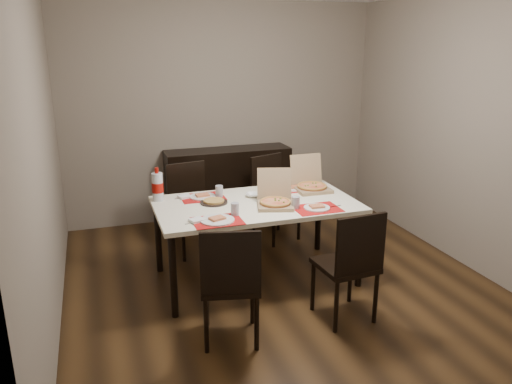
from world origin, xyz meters
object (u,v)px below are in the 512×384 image
dining_table (256,210)px  chair_far_left (190,204)px  sideboard (228,185)px  chair_far_right (272,193)px  pizza_box_center (275,200)px  dip_bowl (253,195)px  chair_near_left (230,280)px  chair_near_right (351,262)px  soda_bottle (158,187)px

dining_table → chair_far_left: 0.98m
sideboard → chair_far_right: bearing=-64.1°
sideboard → pizza_box_center: size_ratio=3.61×
chair_far_left → pizza_box_center: (0.57, -0.99, 0.29)m
chair_far_right → sideboard: bearing=115.9°
chair_far_left → pizza_box_center: size_ratio=2.24×
chair_far_left → dip_bowl: (0.46, -0.68, 0.25)m
dining_table → chair_near_left: bearing=-118.3°
dining_table → chair_far_left: (-0.44, 0.86, -0.17)m
sideboard → chair_far_right: 0.75m
chair_near_right → pizza_box_center: pizza_box_center is taller
chair_far_right → dip_bowl: (-0.48, -0.76, 0.25)m
pizza_box_center → chair_far_left: bearing=119.9°
dip_bowl → soda_bottle: size_ratio=0.42×
sideboard → chair_near_right: (0.29, -2.54, 0.06)m
chair_near_left → chair_far_right: 2.12m
pizza_box_center → dip_bowl: pizza_box_center is taller
sideboard → chair_near_left: bearing=-105.0°
chair_near_right → dip_bowl: chair_near_right is taller
chair_far_left → soda_bottle: (-0.39, -0.52, 0.37)m
chair_far_right → dining_table: bearing=-118.3°
soda_bottle → chair_far_left: bearing=53.1°
chair_near_left → chair_far_right: (1.01, 1.87, 0.00)m
chair_near_left → chair_far_left: (0.07, 1.80, 0.00)m
chair_near_left → dip_bowl: bearing=64.5°
sideboard → soda_bottle: (-1.00, -1.27, 0.43)m
chair_far_right → pizza_box_center: size_ratio=2.24×
chair_near_right → sideboard: bearing=96.5°
chair_near_right → chair_far_right: 1.87m
dip_bowl → dining_table: bearing=-98.4°
soda_bottle → chair_near_right: bearing=-44.6°
pizza_box_center → dip_bowl: bearing=108.9°
chair_far_left → chair_far_right: (0.94, 0.07, 0.00)m
chair_far_right → dip_bowl: 0.93m
dining_table → soda_bottle: soda_bottle is taller
chair_near_left → chair_near_right: bearing=0.2°
dining_table → chair_far_right: chair_far_right is taller
chair_near_right → chair_near_left: bearing=-179.8°
chair_near_left → pizza_box_center: size_ratio=2.24×
sideboard → dip_bowl: bearing=-96.0°
dining_table → chair_near_right: 1.06m
dip_bowl → pizza_box_center: bearing=-71.1°
chair_near_right → chair_far_right: (0.04, 1.87, 0.00)m
pizza_box_center → dining_table: bearing=134.5°
dip_bowl → soda_bottle: 0.88m
pizza_box_center → soda_bottle: bearing=153.7°
dip_bowl → chair_far_right: bearing=57.8°
chair_near_left → soda_bottle: 1.37m
dining_table → chair_near_left: chair_near_left is taller
chair_far_left → dining_table: bearing=-63.0°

